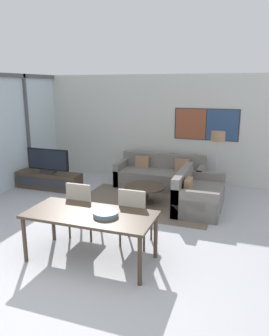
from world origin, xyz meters
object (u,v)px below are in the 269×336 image
Objects in this scene: sofa_side at (196,195)px; dining_table at (90,218)px; tv_console at (49,180)px; sofa_main at (161,176)px; television at (48,161)px; floor_lamp at (218,142)px; fruit_bowl at (106,214)px; coffee_table at (145,190)px; dining_chair_left at (82,207)px; dining_chair_centre at (134,215)px.

sofa_side reaches higher than dining_table.
tv_console is 0.88× the size of dining_table.
sofa_main is 1.17× the size of dining_table.
sofa_main is at bearing 24.01° from television.
tv_console is at bearing 88.55° from sofa_side.
television is at bearing -165.72° from floor_lamp.
sofa_main is 6.16× the size of fruit_bowl.
sofa_side and fruit_bowl have the same top height.
sofa_side is 2.86m from fruit_bowl.
coffee_table is 2.45× the size of fruit_bowl.
dining_table is (-0.02, -3.90, 0.40)m from sofa_main.
television reaches higher than fruit_bowl.
dining_chair_left is at bearing -45.62° from tv_console.
tv_console is at bearing 132.79° from dining_table.
dining_table is 1.92× the size of dining_chair_centre.
floor_lamp reaches higher than fruit_bowl.
television is (0.00, 0.00, 0.50)m from tv_console.
sofa_side is at bearing -1.45° from tv_console.
tv_console is 4.65× the size of fruit_bowl.
fruit_bowl is at bearing -41.59° from dining_chair_left.
floor_lamp is at bearing 73.49° from dining_chair_centre.
television reaches higher than sofa_main.
floor_lamp reaches higher than dining_chair_left.
dining_chair_left is (-1.58, -2.04, 0.27)m from sofa_side.
floor_lamp reaches higher than sofa_side.
dining_chair_left reaches higher than fruit_bowl.
dining_chair_left is 3.72m from floor_lamp.
television is 3.18× the size of fruit_bowl.
fruit_bowl is at bearing -3.32° from dining_table.
tv_console is 1.90× the size of coffee_table.
fruit_bowl is 3.97m from floor_lamp.
coffee_table is (-0.00, -1.32, 0.02)m from sofa_main.
coffee_table is 2.65m from fruit_bowl.
television is 0.52× the size of sofa_main.
dining_table reaches higher than coffee_table.
coffee_table is at bearing 95.24° from fruit_bowl.
dining_chair_centre is (3.01, -2.15, 0.33)m from tv_console.
sofa_main reaches higher than dining_table.
tv_console is 3.78m from dining_table.
coffee_table is 2.03m from dining_chair_left.
tv_console is 2.81m from sofa_main.
dining_table is at bearing -47.22° from television.
floor_lamp reaches higher than dining_chair_centre.
dining_chair_centre reaches higher than fruit_bowl.
television is 2.85m from sofa_main.
coffee_table is 2.60m from dining_table.
fruit_bowl is at bearing -84.76° from coffee_table.
sofa_side is 1.65× the size of dining_chair_centre.
dining_chair_left is (-0.48, -3.28, 0.27)m from sofa_main.
sofa_main is at bearing 81.66° from dining_chair_left.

